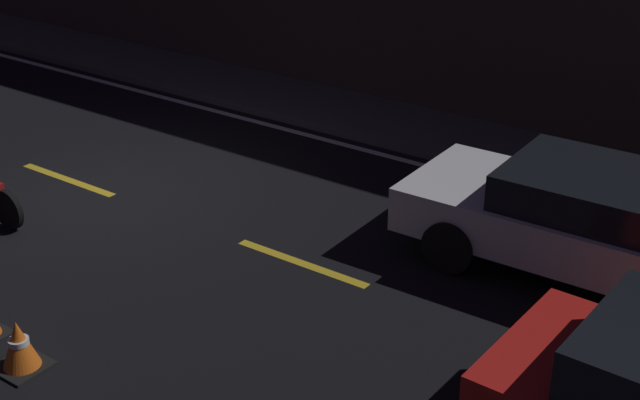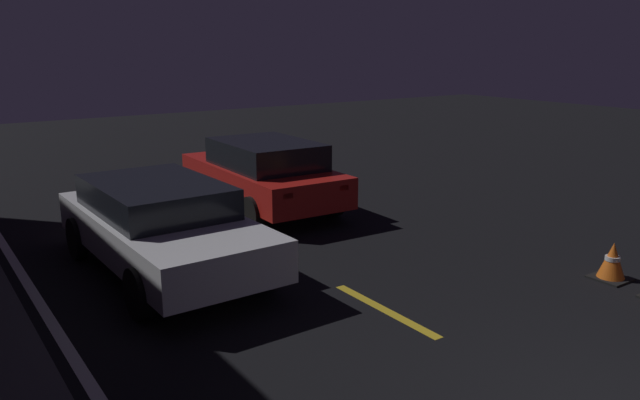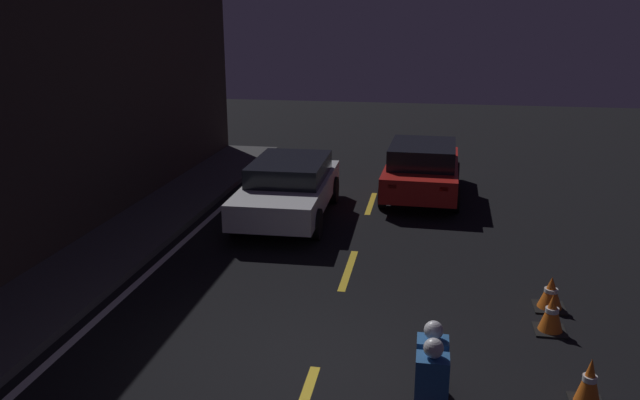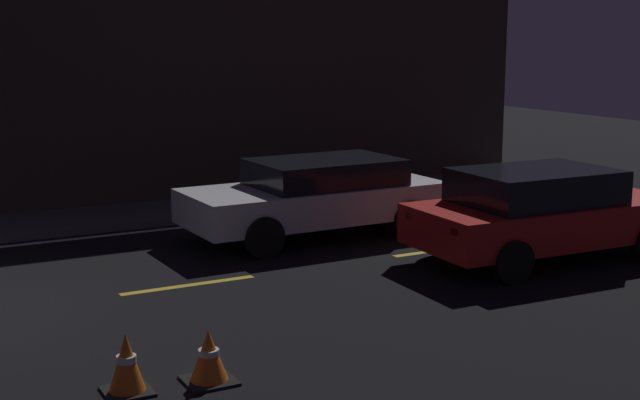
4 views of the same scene
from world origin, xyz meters
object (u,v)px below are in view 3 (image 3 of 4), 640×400
(sedan_white, at_px, (289,186))
(taxi_red, at_px, (422,168))
(traffic_cone_mid, at_px, (552,313))
(motorcycle, at_px, (431,385))
(traffic_cone_far, at_px, (551,293))
(traffic_cone_near, at_px, (589,382))

(sedan_white, relative_size, taxi_red, 1.05)
(sedan_white, bearing_deg, traffic_cone_mid, 45.47)
(traffic_cone_mid, bearing_deg, sedan_white, 46.59)
(sedan_white, relative_size, motorcycle, 2.16)
(sedan_white, bearing_deg, taxi_red, 126.28)
(taxi_red, height_order, traffic_cone_mid, taxi_red)
(sedan_white, xyz_separation_m, traffic_cone_mid, (-4.93, -5.21, -0.45))
(sedan_white, height_order, traffic_cone_far, sedan_white)
(traffic_cone_mid, bearing_deg, taxi_red, 16.06)
(traffic_cone_far, bearing_deg, traffic_cone_mid, 171.22)
(taxi_red, height_order, motorcycle, taxi_red)
(traffic_cone_far, bearing_deg, traffic_cone_near, 179.86)
(motorcycle, distance_m, traffic_cone_near, 2.17)
(taxi_red, xyz_separation_m, traffic_cone_far, (-6.48, -2.23, -0.51))
(sedan_white, distance_m, traffic_cone_far, 6.75)
(traffic_cone_near, xyz_separation_m, traffic_cone_mid, (1.88, 0.12, -0.01))
(sedan_white, height_order, traffic_cone_near, sedan_white)
(taxi_red, relative_size, traffic_cone_near, 6.85)
(motorcycle, xyz_separation_m, traffic_cone_far, (3.63, -1.95, -0.36))
(taxi_red, xyz_separation_m, traffic_cone_mid, (-7.31, -2.10, -0.48))
(sedan_white, bearing_deg, traffic_cone_near, 36.92)
(taxi_red, xyz_separation_m, traffic_cone_near, (-9.19, -2.23, -0.47))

